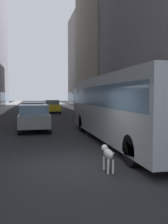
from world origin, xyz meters
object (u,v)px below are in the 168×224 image
(car_yellow_taxi, at_px, (52,106))
(car_red_coupe, at_px, (33,112))
(dalmatian_dog, at_px, (108,154))
(transit_bus, at_px, (120,104))
(car_grey_wagon, at_px, (34,118))

(car_yellow_taxi, bearing_deg, car_red_coupe, -102.68)
(car_red_coupe, bearing_deg, dalmatian_dog, -81.98)
(transit_bus, height_order, car_grey_wagon, transit_bus)
(car_yellow_taxi, bearing_deg, transit_bus, -85.48)
(car_grey_wagon, xyz_separation_m, dalmatian_dog, (1.98, -8.91, -0.31))
(car_red_coupe, relative_size, dalmatian_dog, 4.37)
(car_grey_wagon, bearing_deg, dalmatian_dog, -77.49)
(transit_bus, distance_m, car_yellow_taxi, 20.32)
(transit_bus, distance_m, car_grey_wagon, 6.05)
(transit_bus, height_order, car_yellow_taxi, transit_bus)
(car_grey_wagon, relative_size, car_yellow_taxi, 0.89)
(dalmatian_dog, bearing_deg, car_red_coupe, 98.02)
(transit_bus, relative_size, dalmatian_dog, 11.98)
(car_red_coupe, bearing_deg, car_yellow_taxi, 77.32)
(transit_bus, distance_m, dalmatian_dog, 5.07)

